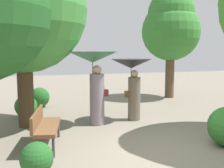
# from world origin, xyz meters

# --- Properties ---
(ground_plane) EXTENTS (40.00, 40.00, 0.00)m
(ground_plane) POSITION_xyz_m (0.00, 0.00, 0.00)
(ground_plane) COLOR gray
(person_left) EXTENTS (1.44, 1.44, 2.14)m
(person_left) POSITION_xyz_m (-0.71, 2.46, 1.62)
(person_left) COLOR gray
(person_left) RESTS_ON ground
(person_right) EXTENTS (1.25, 1.25, 1.91)m
(person_right) POSITION_xyz_m (0.54, 2.62, 1.43)
(person_right) COLOR #6B5B4C
(person_right) RESTS_ON ground
(park_bench) EXTENTS (0.77, 1.57, 0.83)m
(park_bench) POSITION_xyz_m (-2.24, 0.98, 0.51)
(park_bench) COLOR #38383D
(park_bench) RESTS_ON ground
(tree_near_right) EXTENTS (2.66, 2.66, 4.93)m
(tree_near_right) POSITION_xyz_m (3.82, 6.04, 3.30)
(tree_near_right) COLOR brown
(tree_near_right) RESTS_ON ground
(bush_path_left) EXTENTS (0.76, 0.76, 0.76)m
(bush_path_left) POSITION_xyz_m (-2.10, 5.58, 0.38)
(bush_path_left) COLOR #235B23
(bush_path_left) RESTS_ON ground
(bush_path_right) EXTENTS (0.72, 0.72, 0.72)m
(bush_path_right) POSITION_xyz_m (-2.61, 4.04, 0.36)
(bush_path_right) COLOR #2D6B28
(bush_path_right) RESTS_ON ground
(bush_behind_bench) EXTENTS (0.58, 0.58, 0.58)m
(bush_behind_bench) POSITION_xyz_m (-2.47, -0.42, 0.29)
(bush_behind_bench) COLOR #235B23
(bush_behind_bench) RESTS_ON ground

